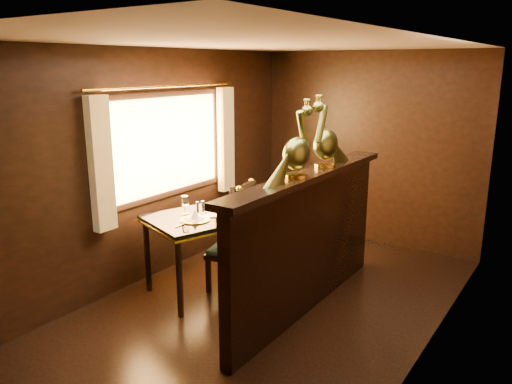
% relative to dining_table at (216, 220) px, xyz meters
% --- Properties ---
extents(ground, '(5.00, 5.00, 0.00)m').
position_rel_dining_table_xyz_m(ground, '(0.70, -0.18, -0.75)').
color(ground, black).
rests_on(ground, ground).
extents(room_shell, '(3.04, 5.04, 2.52)m').
position_rel_dining_table_xyz_m(room_shell, '(0.62, -0.17, 0.83)').
color(room_shell, black).
rests_on(room_shell, ground).
extents(partition, '(0.26, 2.70, 1.36)m').
position_rel_dining_table_xyz_m(partition, '(1.02, 0.12, -0.04)').
color(partition, black).
rests_on(partition, ground).
extents(dining_table, '(1.26, 1.60, 1.03)m').
position_rel_dining_table_xyz_m(dining_table, '(0.00, 0.00, 0.00)').
color(dining_table, black).
rests_on(dining_table, ground).
extents(chair_left, '(0.51, 0.53, 1.23)m').
position_rel_dining_table_xyz_m(chair_left, '(0.69, -0.11, -0.11)').
color(chair_left, black).
rests_on(chair_left, ground).
extents(chair_right, '(0.52, 0.54, 1.18)m').
position_rel_dining_table_xyz_m(chair_right, '(0.25, 0.07, -0.14)').
color(chair_right, black).
rests_on(chair_right, ground).
extents(peacock_left, '(0.21, 0.57, 0.67)m').
position_rel_dining_table_xyz_m(peacock_left, '(1.03, -0.14, 0.95)').
color(peacock_left, '#17452B').
rests_on(peacock_left, partition).
extents(peacock_right, '(0.22, 0.59, 0.70)m').
position_rel_dining_table_xyz_m(peacock_right, '(1.03, 0.41, 0.96)').
color(peacock_right, '#17452B').
rests_on(peacock_right, partition).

